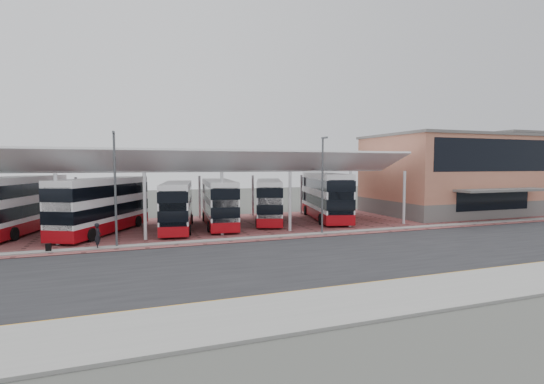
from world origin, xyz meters
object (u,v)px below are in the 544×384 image
Objects in this scene: bus_3 at (219,203)px; bus_5 at (325,196)px; bus_0 at (21,205)px; pedestrian at (98,236)px; bus_1 at (102,206)px; bus_4 at (269,201)px; bus_2 at (177,206)px; terminal at (451,174)px.

bus_5 reaches higher than bus_3.
bus_0 is 1.12× the size of bus_3.
pedestrian is (-9.95, -7.14, -1.25)m from bus_3.
bus_1 is at bearing -163.43° from bus_5.
bus_4 is (5.28, 0.86, -0.05)m from bus_3.
bus_5 reaches higher than pedestrian.
bus_1 is 21.57m from bus_5.
bus_2 is 3.98m from bus_3.
bus_1 is 15.38m from bus_4.
bus_2 is at bearing -163.36° from bus_3.
bus_3 is at bearing -61.67° from pedestrian.
bus_3 is at bearing 31.39° from bus_1.
bus_3 reaches higher than bus_2.
bus_3 is (10.04, 0.51, -0.16)m from bus_1.
bus_0 is (-44.69, 1.29, -2.23)m from terminal.
bus_0 is at bearing -164.27° from bus_4.
bus_4 is (21.75, -1.06, -0.28)m from bus_0.
bus_2 is 9.34m from bus_4.
bus_0 reaches higher than pedestrian.
bus_3 reaches higher than pedestrian.
bus_0 reaches higher than bus_2.
bus_4 is at bearing 12.33° from bus_0.
bus_3 is 5.35m from bus_4.
bus_0 is at bearing 28.39° from pedestrian.
bus_1 is 1.04× the size of bus_3.
terminal is at bearing 7.47° from bus_3.
bus_4 is at bearing 15.40° from bus_3.
pedestrian is (-6.03, -6.42, -1.18)m from bus_2.
bus_3 is (16.46, -1.92, -0.24)m from bus_0.
bus_3 is at bearing -163.35° from bus_5.
bus_5 is at bearing 16.34° from bus_4.
bus_2 is (6.12, -0.21, -0.23)m from bus_1.
bus_3 is 0.88× the size of bus_5.
bus_1 is at bearing -170.91° from bus_3.
pedestrian is (0.09, -6.63, -1.41)m from bus_1.
bus_0 is 27.99m from bus_5.
pedestrian is at bearing -133.78° from bus_4.
bus_5 reaches higher than bus_2.
bus_5 is (27.96, -1.30, 0.04)m from bus_0.
bus_0 reaches higher than bus_3.
bus_3 is 11.52m from bus_5.
bus_2 is at bearing -161.46° from bus_5.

